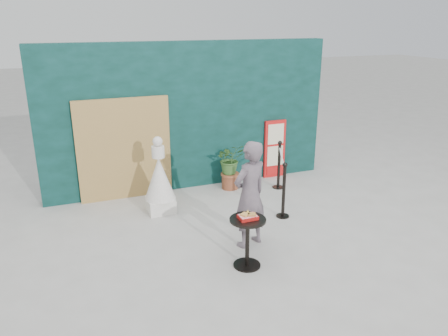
% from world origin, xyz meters
% --- Properties ---
extents(ground, '(60.00, 60.00, 0.00)m').
position_xyz_m(ground, '(0.00, 0.00, 0.00)').
color(ground, '#ADAAA5').
rests_on(ground, ground).
extents(back_wall, '(6.00, 0.30, 3.00)m').
position_xyz_m(back_wall, '(0.00, 3.15, 1.50)').
color(back_wall, black).
rests_on(back_wall, ground).
extents(bamboo_fence, '(1.80, 0.08, 2.00)m').
position_xyz_m(bamboo_fence, '(-1.40, 2.94, 1.00)').
color(bamboo_fence, tan).
rests_on(bamboo_fence, ground).
extents(woman, '(0.72, 0.59, 1.70)m').
position_xyz_m(woman, '(0.07, 0.29, 0.85)').
color(woman, '#695A62').
rests_on(woman, ground).
extents(menu_board, '(0.50, 0.07, 1.30)m').
position_xyz_m(menu_board, '(1.90, 2.95, 0.65)').
color(menu_board, red).
rests_on(menu_board, ground).
extents(statue, '(0.56, 0.56, 1.44)m').
position_xyz_m(statue, '(-0.94, 2.02, 0.59)').
color(statue, silver).
rests_on(statue, ground).
extents(cafe_table, '(0.52, 0.52, 0.75)m').
position_xyz_m(cafe_table, '(-0.22, -0.29, 0.50)').
color(cafe_table, black).
rests_on(cafe_table, ground).
extents(food_basket, '(0.26, 0.19, 0.11)m').
position_xyz_m(food_basket, '(-0.22, -0.29, 0.79)').
color(food_basket, '#AC1512').
rests_on(food_basket, cafe_table).
extents(planter, '(0.57, 0.50, 0.97)m').
position_xyz_m(planter, '(0.70, 2.64, 0.56)').
color(planter, brown).
rests_on(planter, ground).
extents(stanchion_barrier, '(0.84, 1.54, 1.03)m').
position_xyz_m(stanchion_barrier, '(1.36, 1.64, 0.49)').
color(stanchion_barrier, black).
rests_on(stanchion_barrier, ground).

